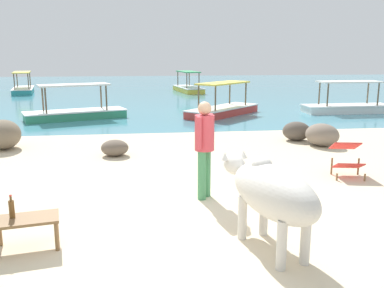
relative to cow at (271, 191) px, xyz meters
The scene contains 16 objects.
sand_beach 1.35m from the cow, 128.56° to the left, with size 18.00×14.00×0.04m, color beige.
water_surface 22.89m from the cow, 91.74° to the left, with size 60.00×36.00×0.03m, color teal.
cow is the anchor object (origin of this frame).
low_bench_table 3.02m from the cow, behind, with size 0.83×0.58×0.40m.
bottle 3.17m from the cow, behind, with size 0.07×0.07×0.30m.
deck_chair_near 3.83m from the cow, 49.65° to the left, with size 0.67×0.86×0.68m.
person_standing 2.03m from the cow, 104.66° to the left, with size 0.32×0.44×1.62m.
shore_rock_large 5.60m from the cow, 112.87° to the left, with size 0.65×0.60×0.38m, color #6B5B4C.
shore_rock_medium 6.91m from the cow, 66.54° to the left, with size 0.76×0.66×0.52m, color brown.
shore_rock_small 7.99m from the cow, 128.81° to the left, with size 1.10×0.87×0.74m, color #756651.
shore_rock_flat 6.40m from the cow, 60.47° to the left, with size 0.91×0.73×0.59m, color gray.
boat_red 11.64m from the cow, 81.64° to the left, with size 3.41×3.42×1.29m.
boat_yellow 21.86m from the cow, 86.09° to the left, with size 1.74×3.81×1.29m.
boat_white 13.54m from the cow, 59.16° to the left, with size 3.69×1.22×1.29m.
boat_teal 23.92m from the cow, 111.23° to the left, with size 1.84×3.83×1.29m.
boat_green 11.90m from the cow, 109.32° to the left, with size 3.85×2.32×1.29m.
Camera 1 is at (-0.84, -5.54, 2.42)m, focal length 39.27 mm.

